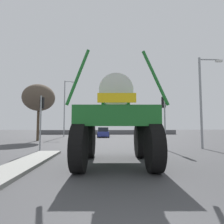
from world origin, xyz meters
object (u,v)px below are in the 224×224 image
Objects in this scene: oversize_sprayer at (116,121)px; traffic_signal_near_left at (42,110)px; traffic_signal_near_right at (164,110)px; streetlight_near_right at (203,97)px; streetlight_far_left at (65,106)px; bare_tree_left at (39,98)px; sedan_ahead at (103,132)px.

oversize_sprayer is 1.34× the size of traffic_signal_near_left.
traffic_signal_near_right is at bearing -0.01° from traffic_signal_near_left.
traffic_signal_near_right reaches higher than traffic_signal_near_left.
streetlight_near_right reaches higher than traffic_signal_near_right.
bare_tree_left is (-1.42, -7.88, 0.09)m from streetlight_far_left.
oversize_sprayer reaches higher than sedan_ahead.
traffic_signal_near_right is at bearing -36.70° from oversize_sprayer.
bare_tree_left is (-8.48, 13.32, 3.12)m from oversize_sprayer.
bare_tree_left is at bearing 34.46° from oversize_sprayer.
traffic_signal_near_left is at bearing -68.71° from bare_tree_left.
streetlight_far_left reaches higher than traffic_signal_near_right.
bare_tree_left is at bearing -100.19° from streetlight_far_left.
streetlight_near_right is at bearing -47.87° from streetlight_far_left.
oversize_sprayer is 0.74× the size of streetlight_near_right.
streetlight_near_right is at bearing 7.38° from traffic_signal_near_right.
sedan_ahead is 16.29m from traffic_signal_near_right.
sedan_ahead is at bearing -7.70° from streetlight_far_left.
traffic_signal_near_right is at bearing -33.87° from bare_tree_left.
streetlight_near_right reaches higher than traffic_signal_near_left.
oversize_sprayer is at bearing -128.68° from traffic_signal_near_right.
traffic_signal_near_right is at bearing -55.80° from streetlight_far_left.
streetlight_near_right is at bearing -51.39° from oversize_sprayer.
traffic_signal_near_right is 15.15m from bare_tree_left.
streetlight_near_right is at bearing 1.94° from traffic_signal_near_left.
streetlight_far_left is at bearing 81.02° from sedan_ahead.
traffic_signal_near_right is (4.80, -15.40, 2.27)m from sedan_ahead.
streetlight_far_left reaches higher than streetlight_near_right.
streetlight_near_right is 0.79× the size of streetlight_far_left.
streetlight_far_left reaches higher than oversize_sprayer.
oversize_sprayer reaches higher than traffic_signal_near_left.
streetlight_near_right is at bearing -152.96° from sedan_ahead.
streetlight_far_left is (-1.84, 16.24, 2.11)m from traffic_signal_near_left.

